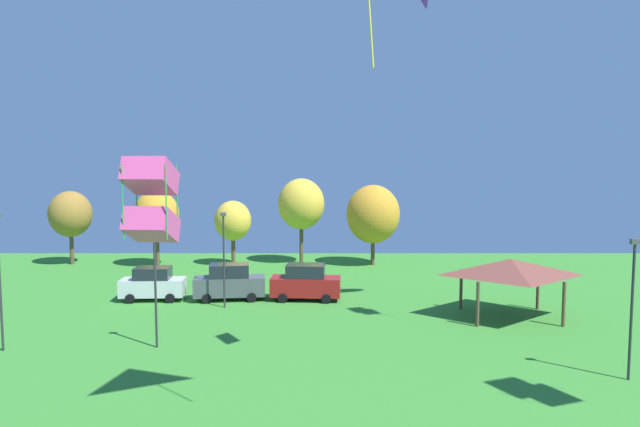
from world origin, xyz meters
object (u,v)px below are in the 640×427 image
at_px(kite_flying_5, 149,201).
at_px(park_pavilion, 508,267).
at_px(light_post_0, 153,283).
at_px(parked_car_third_from_left, 304,283).
at_px(treeline_tree_0, 68,214).
at_px(parked_car_leftmost, 151,284).
at_px(parked_car_second_from_left, 227,282).
at_px(treeline_tree_4, 371,214).
at_px(treeline_tree_1, 154,215).
at_px(light_post_1, 222,254).
at_px(treeline_tree_3, 299,204).
at_px(treeline_tree_2, 231,221).
at_px(light_post_3, 629,301).

bearing_deg(kite_flying_5, park_pavilion, 60.58).
height_order(kite_flying_5, light_post_0, kite_flying_5).
bearing_deg(parked_car_third_from_left, treeline_tree_0, 151.95).
bearing_deg(parked_car_leftmost, parked_car_second_from_left, -1.79).
bearing_deg(park_pavilion, treeline_tree_4, 110.48).
xyz_separation_m(treeline_tree_0, treeline_tree_1, (8.14, -0.81, 0.01)).
bearing_deg(treeline_tree_4, parked_car_third_from_left, -113.49).
bearing_deg(park_pavilion, treeline_tree_1, 146.58).
relative_size(kite_flying_5, light_post_1, 0.22).
bearing_deg(light_post_1, parked_car_leftmost, 159.12).
bearing_deg(kite_flying_5, treeline_tree_3, 88.83).
relative_size(parked_car_third_from_left, light_post_0, 0.83).
bearing_deg(treeline_tree_3, park_pavilion, -54.89).
bearing_deg(kite_flying_5, treeline_tree_2, 97.07).
relative_size(parked_car_second_from_left, treeline_tree_4, 0.68).
relative_size(kite_flying_5, parked_car_second_from_left, 0.28).
bearing_deg(light_post_1, parked_car_second_from_left, 89.85).
bearing_deg(light_post_1, treeline_tree_4, 54.42).
relative_size(parked_car_second_from_left, park_pavilion, 0.78).
relative_size(light_post_3, treeline_tree_0, 0.91).
height_order(treeline_tree_1, treeline_tree_4, treeline_tree_4).
height_order(kite_flying_5, parked_car_leftmost, kite_flying_5).
relative_size(parked_car_second_from_left, light_post_3, 0.81).
relative_size(treeline_tree_2, treeline_tree_3, 0.75).
relative_size(kite_flying_5, light_post_0, 0.24).
bearing_deg(parked_car_second_from_left, treeline_tree_1, 116.56).
height_order(treeline_tree_3, treeline_tree_4, treeline_tree_3).
bearing_deg(treeline_tree_2, light_post_0, -90.85).
xyz_separation_m(kite_flying_5, light_post_3, (15.98, 15.05, -5.30)).
xyz_separation_m(kite_flying_5, treeline_tree_3, (0.90, 43.82, -3.25)).
xyz_separation_m(parked_car_leftmost, treeline_tree_4, (16.23, 13.43, 3.54)).
distance_m(parked_car_leftmost, light_post_1, 6.05).
bearing_deg(treeline_tree_4, light_post_1, -125.58).
relative_size(parked_car_second_from_left, parked_car_third_from_left, 1.03).
distance_m(light_post_1, treeline_tree_2, 15.52).
distance_m(light_post_1, treeline_tree_0, 23.02).
distance_m(parked_car_second_from_left, light_post_1, 3.08).
height_order(light_post_1, treeline_tree_2, light_post_1).
distance_m(kite_flying_5, treeline_tree_1, 44.24).
distance_m(light_post_0, light_post_1, 8.28).
bearing_deg(kite_flying_5, treeline_tree_1, 105.99).
height_order(treeline_tree_2, treeline_tree_3, treeline_tree_3).
relative_size(treeline_tree_2, treeline_tree_4, 0.80).
distance_m(kite_flying_5, treeline_tree_4, 43.64).
bearing_deg(light_post_3, parked_car_third_from_left, 134.88).
xyz_separation_m(light_post_1, treeline_tree_2, (-1.76, 15.41, 0.56)).
bearing_deg(light_post_3, kite_flying_5, -136.72).
height_order(parked_car_second_from_left, treeline_tree_1, treeline_tree_1).
relative_size(light_post_1, treeline_tree_1, 0.90).
distance_m(light_post_0, treeline_tree_0, 27.95).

